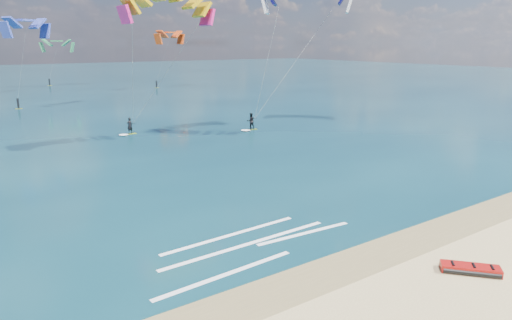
% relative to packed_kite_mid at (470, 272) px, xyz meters
% --- Properties ---
extents(ground, '(320.00, 320.00, 0.00)m').
position_rel_packed_kite_mid_xyz_m(ground, '(-6.08, 40.22, 0.00)').
color(ground, tan).
rests_on(ground, ground).
extents(wet_sand_strip, '(320.00, 2.40, 0.01)m').
position_rel_packed_kite_mid_xyz_m(wet_sand_strip, '(-6.08, 3.22, 0.00)').
color(wet_sand_strip, brown).
rests_on(wet_sand_strip, ground).
extents(packed_kite_mid, '(2.32, 2.42, 0.35)m').
position_rel_packed_kite_mid_xyz_m(packed_kite_mid, '(0.00, 0.00, 0.00)').
color(packed_kite_mid, '#A40E0B').
rests_on(packed_kite_mid, ground).
extents(kitesurfer_main, '(8.88, 7.67, 14.19)m').
position_rel_packed_kite_mid_xyz_m(kitesurfer_main, '(-0.48, 31.36, 7.27)').
color(kitesurfer_main, '#BEED1B').
rests_on(kitesurfer_main, sea).
extents(kitesurfer_far, '(10.48, 8.09, 15.59)m').
position_rel_packed_kite_mid_xyz_m(kitesurfer_far, '(11.62, 27.74, 8.11)').
color(kitesurfer_far, '#8BBA1C').
rests_on(kitesurfer_far, sea).
extents(shoreline_foam, '(10.78, 3.64, 0.01)m').
position_rel_packed_kite_mid_xyz_m(shoreline_foam, '(-5.83, 6.86, 0.04)').
color(shoreline_foam, white).
rests_on(shoreline_foam, ground).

